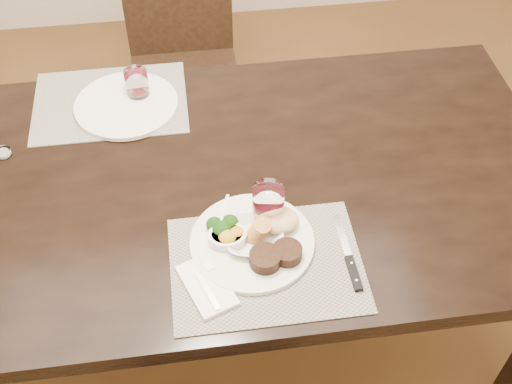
{
  "coord_description": "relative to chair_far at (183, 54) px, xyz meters",
  "views": [
    {
      "loc": [
        0.0,
        -1.19,
        2.01
      ],
      "look_at": [
        0.15,
        -0.12,
        0.82
      ],
      "focal_mm": 45.0,
      "sensor_mm": 36.0,
      "label": 1
    }
  ],
  "objects": [
    {
      "name": "wine_glass_far",
      "position": [
        -0.15,
        -0.56,
        0.29
      ],
      "size": [
        0.07,
        0.07,
        0.1
      ],
      "rotation": [
        0.0,
        0.0,
        0.1
      ],
      "color": "white",
      "rests_on": "placemat_far"
    },
    {
      "name": "napkin_fork",
      "position": [
        0.0,
        -1.28,
        0.26
      ],
      "size": [
        0.14,
        0.18,
        0.02
      ],
      "rotation": [
        0.0,
        0.0,
        0.36
      ],
      "color": "white",
      "rests_on": "placemat_near"
    },
    {
      "name": "steak_knife",
      "position": [
        0.35,
        -1.26,
        0.26
      ],
      "size": [
        0.02,
        0.23,
        0.01
      ],
      "rotation": [
        0.0,
        0.0,
        0.02
      ],
      "color": "silver",
      "rests_on": "placemat_near"
    },
    {
      "name": "wine_glass_near",
      "position": [
        0.17,
        -1.09,
        0.3
      ],
      "size": [
        0.08,
        0.08,
        0.11
      ],
      "rotation": [
        0.0,
        0.0,
        0.1
      ],
      "color": "white",
      "rests_on": "placemat_near"
    },
    {
      "name": "dinner_plate",
      "position": [
        0.14,
        -1.17,
        0.27
      ],
      "size": [
        0.31,
        0.31,
        0.05
      ],
      "rotation": [
        0.0,
        0.0,
        -0.16
      ],
      "color": "silver",
      "rests_on": "placemat_near"
    },
    {
      "name": "far_plate",
      "position": [
        -0.18,
        -0.6,
        0.26
      ],
      "size": [
        0.31,
        0.31,
        0.01
      ],
      "primitive_type": "cylinder",
      "color": "silver",
      "rests_on": "placemat_far"
    },
    {
      "name": "chair_far",
      "position": [
        0.0,
        0.0,
        0.0
      ],
      "size": [
        0.42,
        0.42,
        0.9
      ],
      "color": "black",
      "rests_on": "ground"
    },
    {
      "name": "ground_plane",
      "position": [
        0.0,
        -0.93,
        -0.5
      ],
      "size": [
        4.5,
        4.5,
        0.0
      ],
      "primitive_type": "plane",
      "color": "#4C2C18",
      "rests_on": "ground"
    },
    {
      "name": "placemat_near",
      "position": [
        0.15,
        -1.23,
        0.25
      ],
      "size": [
        0.46,
        0.34,
        0.0
      ],
      "primitive_type": "cube",
      "color": "slate",
      "rests_on": "dining_table"
    },
    {
      "name": "salt_cellar",
      "position": [
        -0.52,
        -0.76,
        0.26
      ],
      "size": [
        0.04,
        0.04,
        0.02
      ],
      "rotation": [
        0.0,
        0.0,
        0.02
      ],
      "color": "white",
      "rests_on": "dining_table"
    },
    {
      "name": "dining_table",
      "position": [
        0.0,
        -0.93,
        0.16
      ],
      "size": [
        2.0,
        1.0,
        0.75
      ],
      "color": "black",
      "rests_on": "ground"
    },
    {
      "name": "cracker_bowl",
      "position": [
        0.13,
        -1.16,
        0.27
      ],
      "size": [
        0.16,
        0.16,
        0.06
      ],
      "rotation": [
        0.0,
        0.0,
        -0.15
      ],
      "color": "silver",
      "rests_on": "placemat_near"
    },
    {
      "name": "sauce_ramekin",
      "position": [
        0.06,
        -1.16,
        0.27
      ],
      "size": [
        0.1,
        0.14,
        0.08
      ],
      "rotation": [
        0.0,
        0.0,
        -0.43
      ],
      "color": "silver",
      "rests_on": "placemat_near"
    },
    {
      "name": "placemat_far",
      "position": [
        -0.23,
        -0.57,
        0.25
      ],
      "size": [
        0.46,
        0.34,
        0.0
      ],
      "primitive_type": "cube",
      "color": "slate",
      "rests_on": "dining_table"
    }
  ]
}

